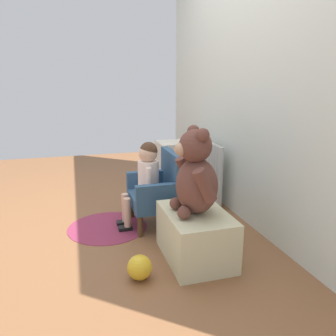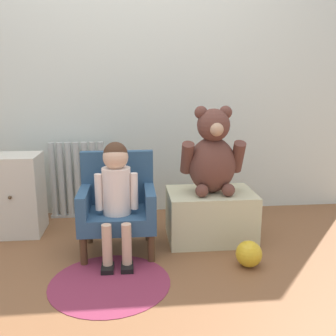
{
  "view_description": "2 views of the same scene",
  "coord_description": "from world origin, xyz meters",
  "px_view_note": "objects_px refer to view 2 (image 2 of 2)",
  "views": [
    {
      "loc": [
        2.42,
        -0.2,
        1.16
      ],
      "look_at": [
        0.26,
        0.42,
        0.57
      ],
      "focal_mm": 35.0,
      "sensor_mm": 36.0,
      "label": 1
    },
    {
      "loc": [
        0.02,
        -1.81,
        1.04
      ],
      "look_at": [
        0.25,
        0.47,
        0.51
      ],
      "focal_mm": 40.0,
      "sensor_mm": 36.0,
      "label": 2
    }
  ],
  "objects_px": {
    "low_bench": "(210,215)",
    "large_teddy_bear": "(212,155)",
    "small_dresser": "(17,195)",
    "toy_ball": "(249,254)",
    "radiator": "(78,180)",
    "child_figure": "(116,185)",
    "child_armchair": "(118,204)",
    "floor_rug": "(110,283)"
  },
  "relations": [
    {
      "from": "radiator",
      "to": "low_bench",
      "type": "bearing_deg",
      "value": -29.14
    },
    {
      "from": "radiator",
      "to": "toy_ball",
      "type": "height_order",
      "value": "radiator"
    },
    {
      "from": "child_figure",
      "to": "floor_rug",
      "type": "relative_size",
      "value": 1.09
    },
    {
      "from": "large_teddy_bear",
      "to": "floor_rug",
      "type": "height_order",
      "value": "large_teddy_bear"
    },
    {
      "from": "radiator",
      "to": "large_teddy_bear",
      "type": "relative_size",
      "value": 1.06
    },
    {
      "from": "small_dresser",
      "to": "low_bench",
      "type": "distance_m",
      "value": 1.34
    },
    {
      "from": "small_dresser",
      "to": "toy_ball",
      "type": "xyz_separation_m",
      "value": [
        1.46,
        -0.65,
        -0.2
      ]
    },
    {
      "from": "child_figure",
      "to": "radiator",
      "type": "bearing_deg",
      "value": 114.33
    },
    {
      "from": "small_dresser",
      "to": "floor_rug",
      "type": "xyz_separation_m",
      "value": [
        0.67,
        -0.76,
        -0.28
      ]
    },
    {
      "from": "small_dresser",
      "to": "radiator",
      "type": "bearing_deg",
      "value": 37.66
    },
    {
      "from": "small_dresser",
      "to": "child_armchair",
      "type": "height_order",
      "value": "child_armchair"
    },
    {
      "from": "child_armchair",
      "to": "child_figure",
      "type": "relative_size",
      "value": 0.87
    },
    {
      "from": "child_armchair",
      "to": "child_figure",
      "type": "bearing_deg",
      "value": -90.0
    },
    {
      "from": "radiator",
      "to": "child_figure",
      "type": "height_order",
      "value": "child_figure"
    },
    {
      "from": "child_armchair",
      "to": "low_bench",
      "type": "relative_size",
      "value": 1.08
    },
    {
      "from": "small_dresser",
      "to": "child_armchair",
      "type": "relative_size",
      "value": 0.91
    },
    {
      "from": "child_armchair",
      "to": "child_figure",
      "type": "distance_m",
      "value": 0.19
    },
    {
      "from": "child_armchair",
      "to": "toy_ball",
      "type": "height_order",
      "value": "child_armchair"
    },
    {
      "from": "radiator",
      "to": "toy_ball",
      "type": "bearing_deg",
      "value": -40.85
    },
    {
      "from": "child_armchair",
      "to": "large_teddy_bear",
      "type": "bearing_deg",
      "value": 8.11
    },
    {
      "from": "large_teddy_bear",
      "to": "toy_ball",
      "type": "relative_size",
      "value": 3.7
    },
    {
      "from": "large_teddy_bear",
      "to": "floor_rug",
      "type": "xyz_separation_m",
      "value": [
        -0.65,
        -0.52,
        -0.58
      ]
    },
    {
      "from": "small_dresser",
      "to": "low_bench",
      "type": "bearing_deg",
      "value": -10.22
    },
    {
      "from": "low_bench",
      "to": "large_teddy_bear",
      "type": "bearing_deg",
      "value": -80.01
    },
    {
      "from": "floor_rug",
      "to": "child_figure",
      "type": "bearing_deg",
      "value": 83.63
    },
    {
      "from": "small_dresser",
      "to": "low_bench",
      "type": "height_order",
      "value": "small_dresser"
    },
    {
      "from": "child_armchair",
      "to": "large_teddy_bear",
      "type": "relative_size",
      "value": 1.09
    },
    {
      "from": "small_dresser",
      "to": "large_teddy_bear",
      "type": "bearing_deg",
      "value": -10.54
    },
    {
      "from": "radiator",
      "to": "child_figure",
      "type": "relative_size",
      "value": 0.85
    },
    {
      "from": "child_armchair",
      "to": "floor_rug",
      "type": "relative_size",
      "value": 0.95
    },
    {
      "from": "large_teddy_bear",
      "to": "toy_ball",
      "type": "height_order",
      "value": "large_teddy_bear"
    },
    {
      "from": "small_dresser",
      "to": "floor_rug",
      "type": "height_order",
      "value": "small_dresser"
    },
    {
      "from": "toy_ball",
      "to": "child_figure",
      "type": "bearing_deg",
      "value": 164.49
    },
    {
      "from": "floor_rug",
      "to": "large_teddy_bear",
      "type": "bearing_deg",
      "value": 38.37
    },
    {
      "from": "small_dresser",
      "to": "toy_ball",
      "type": "bearing_deg",
      "value": -23.99
    },
    {
      "from": "radiator",
      "to": "floor_rug",
      "type": "bearing_deg",
      "value": -74.4
    },
    {
      "from": "radiator",
      "to": "large_teddy_bear",
      "type": "bearing_deg",
      "value": -29.47
    },
    {
      "from": "small_dresser",
      "to": "child_figure",
      "type": "relative_size",
      "value": 0.8
    },
    {
      "from": "child_armchair",
      "to": "small_dresser",
      "type": "bearing_deg",
      "value": 154.64
    },
    {
      "from": "child_figure",
      "to": "child_armchair",
      "type": "bearing_deg",
      "value": 90.0
    },
    {
      "from": "small_dresser",
      "to": "large_teddy_bear",
      "type": "height_order",
      "value": "large_teddy_bear"
    },
    {
      "from": "child_figure",
      "to": "low_bench",
      "type": "height_order",
      "value": "child_figure"
    }
  ]
}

